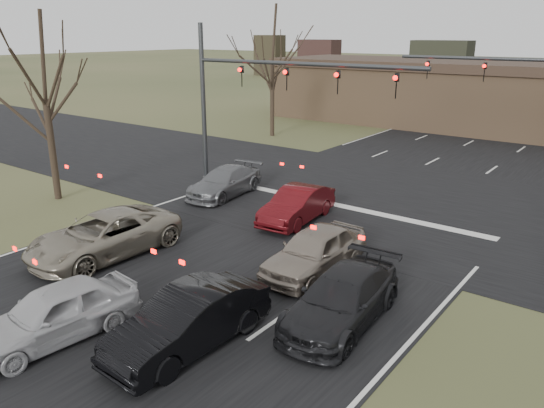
{
  "coord_description": "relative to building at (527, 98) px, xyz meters",
  "views": [
    {
      "loc": [
        11.08,
        -7.16,
        7.52
      ],
      "look_at": [
        0.87,
        6.46,
        2.0
      ],
      "focal_mm": 35.0,
      "sensor_mm": 36.0,
      "label": 1
    }
  ],
  "objects": [
    {
      "name": "ground",
      "position": [
        -2.0,
        -38.0,
        -2.67
      ],
      "size": [
        360.0,
        360.0,
        0.0
      ],
      "primitive_type": "plane",
      "color": "#3F4927",
      "rests_on": "ground"
    },
    {
      "name": "road_cross",
      "position": [
        -2.0,
        -23.0,
        -2.65
      ],
      "size": [
        200.0,
        14.0,
        0.02
      ],
      "primitive_type": "cube",
      "color": "black",
      "rests_on": "ground"
    },
    {
      "name": "building",
      "position": [
        0.0,
        0.0,
        0.0
      ],
      "size": [
        42.4,
        10.4,
        5.3
      ],
      "color": "#8D6B4C",
      "rests_on": "ground"
    },
    {
      "name": "mast_arm_near",
      "position": [
        -7.23,
        -25.0,
        2.41
      ],
      "size": [
        12.12,
        0.24,
        8.0
      ],
      "color": "#383A3D",
      "rests_on": "ground"
    },
    {
      "name": "tree_left_near",
      "position": [
        -13.5,
        -32.0,
        3.9
      ],
      "size": [
        5.1,
        5.1,
        8.5
      ],
      "color": "black",
      "rests_on": "ground"
    },
    {
      "name": "tree_left_far",
      "position": [
        -15.0,
        -13.0,
        4.68
      ],
      "size": [
        5.7,
        5.7,
        9.5
      ],
      "color": "black",
      "rests_on": "ground"
    },
    {
      "name": "car_silver_suv",
      "position": [
        -6.0,
        -34.85,
        -1.9
      ],
      "size": [
        2.72,
        5.58,
        1.53
      ],
      "primitive_type": "imported",
      "rotation": [
        0.0,
        0.0,
        -0.03
      ],
      "color": "gray",
      "rests_on": "ground"
    },
    {
      "name": "car_white_sedan",
      "position": [
        -2.5,
        -38.92,
        -1.93
      ],
      "size": [
        2.21,
        4.47,
        1.47
      ],
      "primitive_type": "imported",
      "rotation": [
        0.0,
        0.0,
        -0.11
      ],
      "color": "#B9B9BB",
      "rests_on": "ground"
    },
    {
      "name": "car_black_hatch",
      "position": [
        0.5,
        -37.15,
        -1.92
      ],
      "size": [
        1.76,
        4.61,
        1.5
      ],
      "primitive_type": "imported",
      "rotation": [
        0.0,
        0.0,
        -0.04
      ],
      "color": "black",
      "rests_on": "ground"
    },
    {
      "name": "car_charcoal_sedan",
      "position": [
        2.92,
        -33.81,
        -1.97
      ],
      "size": [
        2.27,
        4.88,
        1.38
      ],
      "primitive_type": "imported",
      "rotation": [
        0.0,
        0.0,
        0.07
      ],
      "color": "black",
      "rests_on": "ground"
    },
    {
      "name": "car_grey_ahead",
      "position": [
        -7.5,
        -26.84,
        -2.0
      ],
      "size": [
        2.35,
        4.77,
        1.33
      ],
      "primitive_type": "imported",
      "rotation": [
        0.0,
        0.0,
        0.11
      ],
      "color": "slate",
      "rests_on": "ground"
    },
    {
      "name": "car_red_ahead",
      "position": [
        -2.61,
        -27.82,
        -1.96
      ],
      "size": [
        1.91,
        4.43,
        1.42
      ],
      "primitive_type": "imported",
      "rotation": [
        0.0,
        0.0,
        0.1
      ],
      "color": "#4D0B0E",
      "rests_on": "ground"
    },
    {
      "name": "car_silver_ahead",
      "position": [
        0.65,
        -31.58,
        -1.91
      ],
      "size": [
        1.85,
        4.47,
        1.51
      ],
      "primitive_type": "imported",
      "rotation": [
        0.0,
        0.0,
        -0.01
      ],
      "color": "gray",
      "rests_on": "ground"
    }
  ]
}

